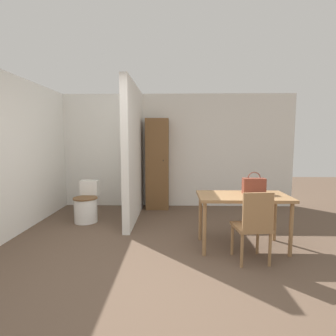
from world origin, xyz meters
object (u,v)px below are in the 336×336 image
Objects in this scene: wooden_chair at (253,224)px; toilet at (87,205)px; dining_table at (243,201)px; handbag at (254,186)px; wooden_cabinet at (157,164)px.

wooden_chair is 3.03m from toilet.
dining_table is 2.82m from toilet.
wooden_chair is 2.91× the size of handbag.
wooden_cabinet is at bearing 110.95° from wooden_chair.
toilet is 1.72m from wooden_cabinet.
handbag is 2.49m from wooden_cabinet.
toilet is 2.37× the size of handbag.
handbag is 0.16× the size of wooden_cabinet.
dining_table reaches higher than toilet.
wooden_cabinet is (-1.48, 2.00, 0.11)m from handbag.
toilet is (-2.56, 1.14, -0.37)m from dining_table.
dining_table is 2.49m from wooden_cabinet.
handbag is at bearing 29.17° from dining_table.
dining_table is 3.97× the size of handbag.
dining_table is at bearing -23.98° from toilet.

